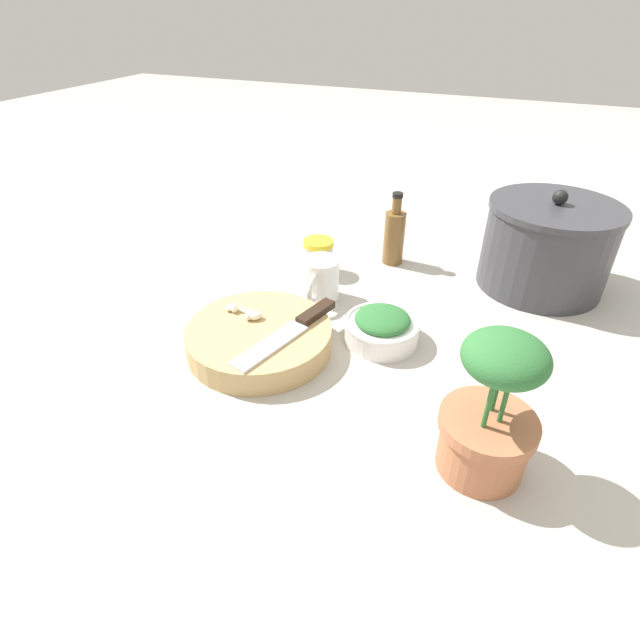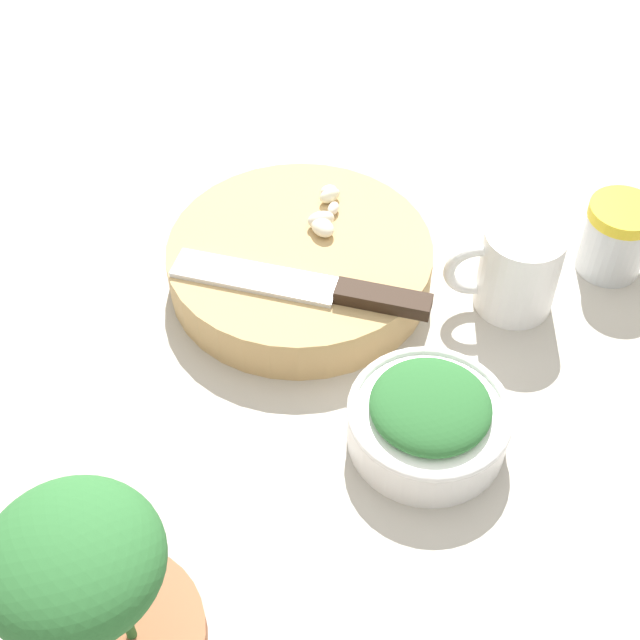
# 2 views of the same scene
# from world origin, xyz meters

# --- Properties ---
(ground_plane) EXTENTS (5.00, 5.00, 0.00)m
(ground_plane) POSITION_xyz_m (0.00, 0.00, 0.00)
(ground_plane) COLOR #B2ADA3
(cutting_board) EXTENTS (0.25, 0.25, 0.04)m
(cutting_board) POSITION_xyz_m (0.08, -0.12, 0.02)
(cutting_board) COLOR tan
(cutting_board) RESTS_ON ground_plane
(chef_knife) EXTENTS (0.23, 0.09, 0.01)m
(chef_knife) POSITION_xyz_m (0.07, -0.06, 0.05)
(chef_knife) COLOR black
(chef_knife) RESTS_ON cutting_board
(garlic_cloves) EXTENTS (0.04, 0.08, 0.02)m
(garlic_cloves) POSITION_xyz_m (0.06, -0.15, 0.05)
(garlic_cloves) COLOR #F4DFC9
(garlic_cloves) RESTS_ON cutting_board
(herb_bowl) EXTENTS (0.13, 0.13, 0.06)m
(herb_bowl) POSITION_xyz_m (-0.02, 0.07, 0.03)
(herb_bowl) COLOR white
(herb_bowl) RESTS_ON ground_plane
(spice_jar) EXTENTS (0.06, 0.06, 0.07)m
(spice_jar) POSITION_xyz_m (-0.21, -0.13, 0.04)
(spice_jar) COLOR silver
(spice_jar) RESTS_ON ground_plane
(coffee_mug) EXTENTS (0.10, 0.07, 0.08)m
(coffee_mug) POSITION_xyz_m (-0.11, -0.09, 0.04)
(coffee_mug) COLOR white
(coffee_mug) RESTS_ON ground_plane
(potted_herb) EXTENTS (0.12, 0.12, 0.20)m
(potted_herb) POSITION_xyz_m (0.19, 0.26, 0.09)
(potted_herb) COLOR #B26B47
(potted_herb) RESTS_ON ground_plane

